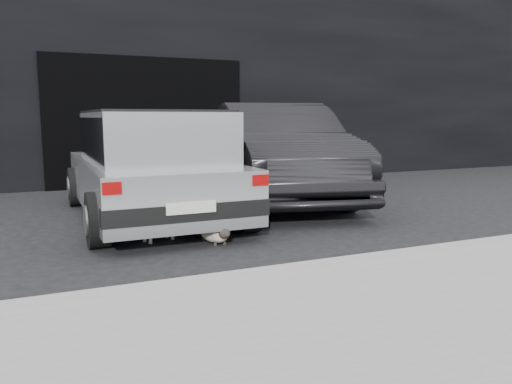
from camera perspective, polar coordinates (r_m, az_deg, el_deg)
name	(u,v)px	position (r m, az deg, el deg)	size (l,w,h in m)	color
ground	(135,229)	(6.52, -13.62, -4.10)	(80.00, 80.00, 0.00)	black
building_facade	(129,70)	(12.50, -14.34, 13.33)	(34.00, 4.00, 5.00)	black
garage_opening	(148,122)	(10.47, -12.29, 7.80)	(4.00, 0.10, 2.60)	black
curb	(305,272)	(4.43, 5.58, -9.12)	(18.00, 0.25, 0.12)	gray
sidewalk	(394,325)	(3.50, 15.49, -14.41)	(18.00, 2.20, 0.11)	gray
silver_hatchback	(150,160)	(7.01, -11.97, 3.55)	(2.04, 4.05, 1.49)	silver
second_car	(276,151)	(8.60, 2.32, 4.68)	(1.74, 4.99, 1.64)	black
cat_siamese	(216,234)	(5.60, -4.64, -4.81)	(0.31, 0.69, 0.24)	beige
cat_white	(161,226)	(5.83, -10.78, -3.78)	(0.70, 0.40, 0.35)	silver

